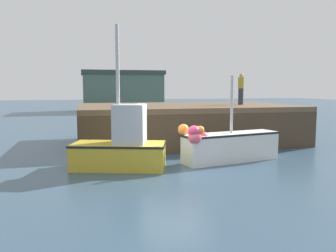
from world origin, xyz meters
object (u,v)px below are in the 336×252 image
(fishing_boat_near_right, at_px, (228,145))
(rowboat, at_px, (246,152))
(dockworker, at_px, (241,89))
(fishing_boat_near_left, at_px, (122,146))
(mooring_buoy_foreground, at_px, (115,160))

(fishing_boat_near_right, distance_m, rowboat, 1.76)
(fishing_boat_near_right, bearing_deg, dockworker, 59.78)
(fishing_boat_near_right, distance_m, dockworker, 6.31)
(rowboat, distance_m, dockworker, 5.19)
(fishing_boat_near_right, bearing_deg, fishing_boat_near_left, -177.84)
(fishing_boat_near_left, height_order, dockworker, fishing_boat_near_left)
(fishing_boat_near_left, height_order, rowboat, fishing_boat_near_left)
(fishing_boat_near_left, relative_size, dockworker, 3.00)
(fishing_boat_near_left, distance_m, fishing_boat_near_right, 4.39)
(fishing_boat_near_right, height_order, rowboat, fishing_boat_near_right)
(dockworker, xyz_separation_m, mooring_buoy_foreground, (-7.58, -5.16, -2.65))
(fishing_boat_near_left, xyz_separation_m, fishing_boat_near_right, (4.38, 0.17, -0.17))
(fishing_boat_near_right, xyz_separation_m, dockworker, (2.96, 5.08, 2.28))
(fishing_boat_near_left, distance_m, dockworker, 9.27)
(rowboat, xyz_separation_m, dockworker, (1.64, 4.04, 2.81))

